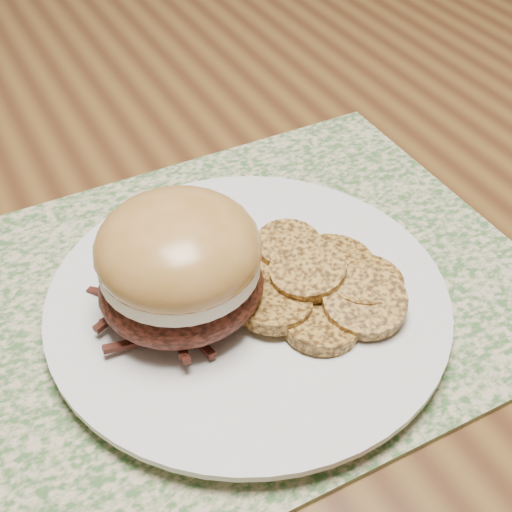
{
  "coord_description": "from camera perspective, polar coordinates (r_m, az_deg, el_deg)",
  "views": [
    {
      "loc": [
        -0.24,
        -0.52,
        1.12
      ],
      "look_at": [
        -0.07,
        -0.2,
        0.79
      ],
      "focal_mm": 50.0,
      "sensor_mm": 36.0,
      "label": 1
    }
  ],
  "objects": [
    {
      "name": "roasted_potatoes",
      "position": [
        0.49,
        4.76,
        -2.13
      ],
      "size": [
        0.14,
        0.14,
        0.03
      ],
      "color": "#A77831",
      "rests_on": "dinner_plate"
    },
    {
      "name": "dinner_plate",
      "position": [
        0.49,
        -0.64,
        -3.82
      ],
      "size": [
        0.26,
        0.26,
        0.02
      ],
      "primitive_type": "cylinder",
      "color": "silver",
      "rests_on": "placemat"
    },
    {
      "name": "pork_sandwich",
      "position": [
        0.45,
        -6.13,
        -0.66
      ],
      "size": [
        0.12,
        0.12,
        0.08
      ],
      "rotation": [
        0.0,
        0.0,
        0.12
      ],
      "color": "black",
      "rests_on": "dinner_plate"
    },
    {
      "name": "placemat",
      "position": [
        0.51,
        -2.72,
        -3.34
      ],
      "size": [
        0.45,
        0.33,
        0.0
      ],
      "primitive_type": "cube",
      "color": "#3B5F31",
      "rests_on": "dining_table"
    },
    {
      "name": "dining_table",
      "position": [
        0.72,
        -2.44,
        4.11
      ],
      "size": [
        1.5,
        0.9,
        0.75
      ],
      "color": "brown",
      "rests_on": "ground"
    }
  ]
}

